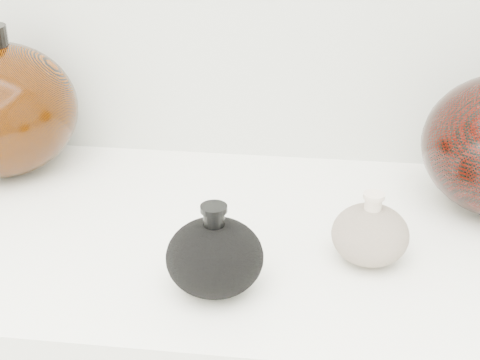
# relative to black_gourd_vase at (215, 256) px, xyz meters

# --- Properties ---
(black_gourd_vase) EXTENTS (0.14, 0.14, 0.11)m
(black_gourd_vase) POSITION_rel_black_gourd_vase_xyz_m (0.00, 0.00, 0.00)
(black_gourd_vase) COLOR black
(black_gourd_vase) RESTS_ON display_counter
(cream_gourd_vase) EXTENTS (0.13, 0.13, 0.09)m
(cream_gourd_vase) POSITION_rel_black_gourd_vase_xyz_m (0.18, 0.08, -0.01)
(cream_gourd_vase) COLOR #BFA996
(cream_gourd_vase) RESTS_ON display_counter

